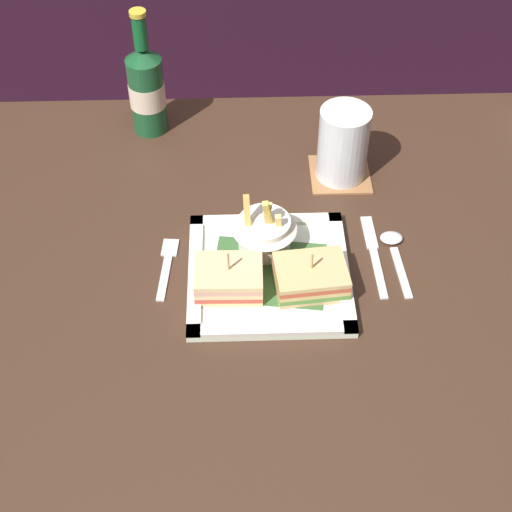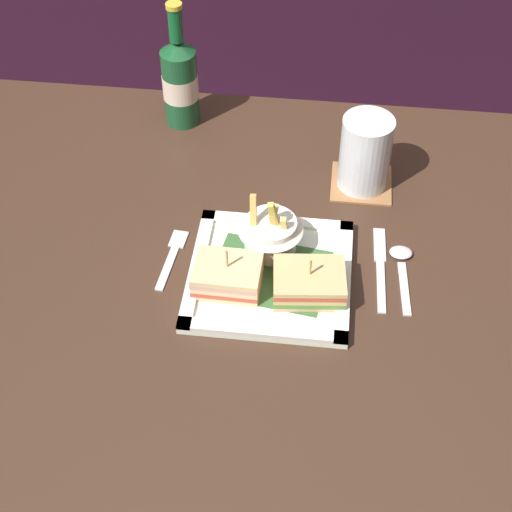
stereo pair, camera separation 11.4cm
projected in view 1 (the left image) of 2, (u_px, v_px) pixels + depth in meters
The scene contains 12 objects.
ground_plane at pixel (246, 507), 1.73m from camera, with size 6.00×6.00×0.00m, color brown.
dining_table at pixel (243, 326), 1.26m from camera, with size 1.23×0.89×0.77m.
square_plate at pixel (271, 274), 1.16m from camera, with size 0.24×0.24×0.02m.
sandwich_half_left at pixel (231, 278), 1.12m from camera, with size 0.10×0.08×0.07m.
sandwich_half_right at pixel (312, 277), 1.12m from camera, with size 0.11×0.09×0.07m.
fries_cup at pixel (266, 229), 1.16m from camera, with size 0.10×0.10×0.10m.
beer_bottle at pixel (148, 88), 1.35m from camera, with size 0.06×0.06×0.23m.
drink_coaster at pixel (341, 174), 1.32m from camera, with size 0.10×0.10×0.00m, color #9F6B40.
water_glass at pixel (344, 147), 1.28m from camera, with size 0.08×0.08×0.13m.
fork at pixel (169, 264), 1.18m from camera, with size 0.03×0.13×0.00m.
knife at pixel (375, 252), 1.20m from camera, with size 0.02×0.17×0.00m.
spoon at pixel (396, 247), 1.20m from camera, with size 0.04×0.13×0.01m.
Camera 1 is at (-0.00, -0.79, 1.64)m, focal length 54.91 mm.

